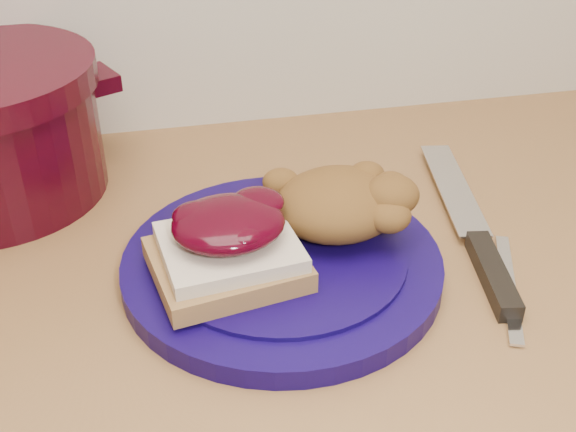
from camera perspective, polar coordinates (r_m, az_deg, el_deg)
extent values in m
cylinder|color=#0E0440|center=(0.67, -0.47, -3.87)|extent=(0.32, 0.32, 0.02)
cube|color=olive|center=(0.64, -4.85, -3.81)|extent=(0.14, 0.13, 0.02)
cube|color=beige|center=(0.63, -4.67, -2.44)|extent=(0.13, 0.11, 0.01)
ellipsoid|color=black|center=(0.62, -4.74, -0.59)|extent=(0.10, 0.10, 0.03)
ellipsoid|color=brown|center=(0.68, 3.96, 0.96)|extent=(0.13, 0.11, 0.06)
cube|color=black|center=(0.69, 15.88, -4.44)|extent=(0.04, 0.12, 0.02)
cube|color=silver|center=(0.81, 12.93, 2.23)|extent=(0.07, 0.20, 0.00)
cube|color=silver|center=(0.69, 17.04, -5.32)|extent=(0.07, 0.15, 0.00)
cube|color=black|center=(0.86, -14.79, 10.42)|extent=(0.05, 0.06, 0.02)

